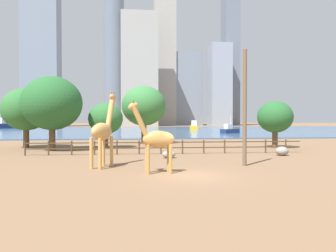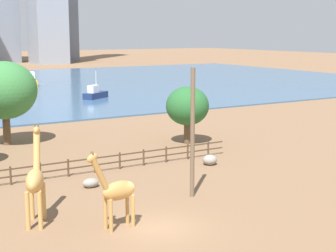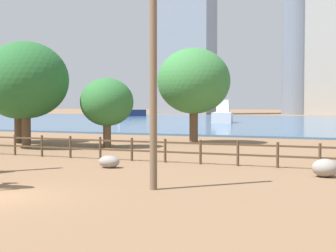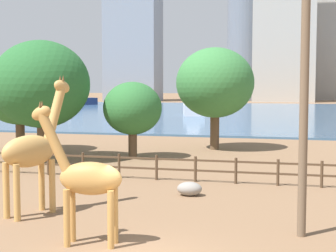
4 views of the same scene
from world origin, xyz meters
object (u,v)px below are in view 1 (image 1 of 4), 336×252
at_px(tree_right_tall, 144,106).
at_px(boulder_by_pole, 282,151).
at_px(boat_tug, 7,125).
at_px(boat_ferry, 99,127).
at_px(tree_left_small, 275,117).
at_px(boat_barge, 230,130).
at_px(giraffe_companion, 156,139).
at_px(tree_left_large, 52,103).
at_px(giraffe_tall, 103,131).
at_px(tree_right_small, 26,109).
at_px(tree_center_broad, 106,119).
at_px(boat_sailboat, 194,127).
at_px(boulder_near_fence, 169,154).
at_px(utility_pole, 245,108).

bearing_deg(tree_right_tall, boulder_by_pole, -52.84).
bearing_deg(boat_tug, boat_ferry, -89.19).
xyz_separation_m(tree_left_small, boat_barge, (5.14, 34.59, -2.60)).
bearing_deg(tree_left_small, boat_ferry, 116.78).
xyz_separation_m(giraffe_companion, tree_left_large, (-9.78, 15.64, 2.86)).
relative_size(tree_right_tall, boat_tug, 0.97).
bearing_deg(giraffe_companion, boat_barge, -118.27).
relative_size(giraffe_companion, boat_ferry, 0.50).
height_order(tree_right_tall, tree_left_small, tree_right_tall).
bearing_deg(tree_right_tall, giraffe_tall, -99.39).
xyz_separation_m(boulder_by_pole, tree_left_large, (-21.80, 7.12, 4.54)).
distance_m(tree_left_large, tree_right_small, 5.38).
bearing_deg(tree_right_small, giraffe_companion, -55.04).
bearing_deg(boulder_by_pole, giraffe_companion, -144.67).
distance_m(giraffe_tall, tree_center_broad, 15.25).
xyz_separation_m(tree_center_broad, boat_tug, (-39.76, 79.79, -1.90)).
xyz_separation_m(tree_left_large, tree_center_broad, (5.32, 2.52, -1.61)).
bearing_deg(boat_ferry, boat_sailboat, 95.79).
bearing_deg(boat_sailboat, boat_ferry, 121.59).
height_order(giraffe_companion, boulder_near_fence, giraffe_companion).
bearing_deg(giraffe_tall, boat_sailboat, 8.23).
bearing_deg(tree_right_small, boat_barge, 43.08).
relative_size(giraffe_companion, utility_pole, 0.54).
bearing_deg(tree_right_tall, boulder_near_fence, -84.72).
distance_m(boat_ferry, boat_tug, 47.71).
height_order(utility_pole, tree_center_broad, utility_pole).
distance_m(utility_pole, tree_right_small, 26.16).
height_order(boulder_by_pole, tree_left_large, tree_left_large).
height_order(utility_pole, boat_tug, utility_pole).
height_order(giraffe_tall, tree_right_small, tree_right_small).
bearing_deg(utility_pole, tree_left_small, 58.38).
distance_m(tree_right_tall, boat_tug, 86.09).
bearing_deg(boat_sailboat, boulder_by_pole, -171.85).
bearing_deg(giraffe_tall, utility_pole, -68.57).
bearing_deg(boat_ferry, tree_right_small, -18.52).
bearing_deg(boat_barge, tree_left_large, -165.02).
distance_m(boulder_by_pole, boat_tug, 105.64).
bearing_deg(boulder_near_fence, tree_right_small, 142.33).
xyz_separation_m(tree_right_small, boat_sailboat, (30.03, 54.83, -3.26)).
height_order(utility_pole, boat_sailboat, utility_pole).
height_order(tree_left_large, tree_left_small, tree_left_large).
distance_m(giraffe_companion, utility_pole, 7.21).
distance_m(tree_left_large, tree_center_broad, 6.10).
bearing_deg(tree_right_tall, boat_sailboat, 71.89).
height_order(utility_pole, tree_right_small, utility_pole).
relative_size(boulder_near_fence, boulder_by_pole, 0.95).
bearing_deg(tree_center_broad, giraffe_tall, -86.05).
xyz_separation_m(tree_left_large, boat_barge, (29.73, 35.11, -4.03)).
xyz_separation_m(giraffe_companion, boulder_near_fence, (1.64, 7.67, -1.78)).
height_order(tree_left_large, boat_barge, tree_left_large).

